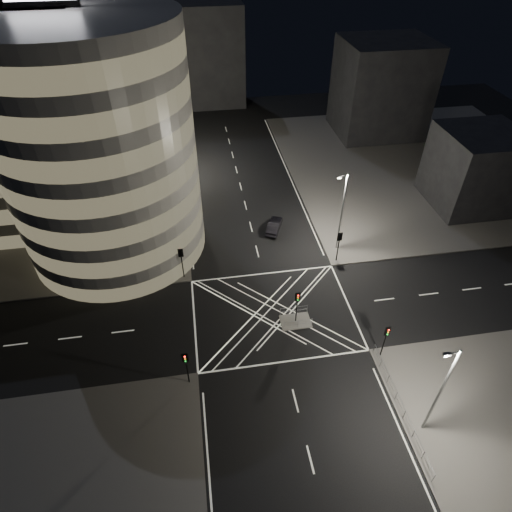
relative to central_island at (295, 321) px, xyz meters
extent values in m
plane|color=black|center=(-2.00, 1.50, -0.07)|extent=(120.00, 120.00, 0.00)
cube|color=#585552|center=(-31.00, 28.50, 0.00)|extent=(42.00, 42.00, 0.15)
cube|color=#585552|center=(27.00, 28.50, 0.00)|extent=(42.00, 42.00, 0.15)
cube|color=slate|center=(0.00, 0.00, 0.00)|extent=(3.00, 2.00, 0.15)
cylinder|color=gray|center=(-18.00, 15.50, 12.57)|extent=(20.00, 20.00, 25.00)
cube|color=gray|center=(-28.00, 25.50, 12.57)|extent=(20.00, 18.00, 25.00)
cube|color=black|center=(-20.00, 17.50, 25.38)|extent=(6.40, 0.50, 0.50)
cube|color=gray|center=(-24.00, 43.50, 11.07)|extent=(24.00, 16.00, 22.00)
cube|color=black|center=(24.00, 41.50, 7.58)|extent=(14.00, 12.00, 15.00)
cube|color=black|center=(28.00, 17.50, 5.08)|extent=(10.00, 10.00, 10.00)
cube|color=black|center=(-6.00, 59.50, 8.93)|extent=(18.00, 8.00, 18.00)
cylinder|color=black|center=(-12.50, 10.50, 1.72)|extent=(0.32, 0.32, 3.29)
ellipsoid|color=black|center=(-12.50, 10.50, 4.54)|extent=(4.28, 4.28, 4.92)
cylinder|color=black|center=(-12.50, 16.50, 1.74)|extent=(0.32, 0.32, 3.33)
ellipsoid|color=black|center=(-12.50, 16.50, 4.50)|extent=(3.96, 3.96, 4.56)
cylinder|color=black|center=(-12.50, 22.50, 2.01)|extent=(0.32, 0.32, 3.86)
ellipsoid|color=black|center=(-12.50, 22.50, 4.96)|extent=(3.70, 3.70, 4.26)
cylinder|color=black|center=(-12.50, 28.50, 2.00)|extent=(0.32, 0.32, 3.84)
ellipsoid|color=black|center=(-12.50, 28.50, 5.40)|extent=(5.39, 5.39, 6.20)
cylinder|color=black|center=(-12.50, 34.50, 1.58)|extent=(0.32, 0.32, 3.01)
ellipsoid|color=black|center=(-12.50, 34.50, 4.07)|extent=(3.60, 3.60, 4.14)
cylinder|color=black|center=(-10.80, 8.30, 1.57)|extent=(0.12, 0.12, 3.00)
cube|color=black|center=(-10.80, 8.30, 3.52)|extent=(0.28, 0.22, 0.90)
cube|color=black|center=(-10.80, 8.30, 3.52)|extent=(0.55, 0.04, 1.10)
cylinder|color=black|center=(-10.80, -5.30, 1.57)|extent=(0.12, 0.12, 3.00)
cube|color=black|center=(-10.80, -5.30, 3.52)|extent=(0.28, 0.22, 0.90)
cube|color=black|center=(-10.80, -5.30, 3.52)|extent=(0.55, 0.04, 1.10)
cylinder|color=black|center=(6.80, 8.30, 1.57)|extent=(0.12, 0.12, 3.00)
cube|color=black|center=(6.80, 8.30, 3.52)|extent=(0.28, 0.22, 0.90)
cube|color=black|center=(6.80, 8.30, 3.52)|extent=(0.55, 0.04, 1.10)
cylinder|color=black|center=(6.80, -5.30, 1.57)|extent=(0.12, 0.12, 3.00)
cube|color=black|center=(6.80, -5.30, 3.52)|extent=(0.28, 0.22, 0.90)
cube|color=black|center=(6.80, -5.30, 3.52)|extent=(0.55, 0.04, 1.10)
cylinder|color=black|center=(0.00, 0.00, 1.57)|extent=(0.12, 0.12, 3.00)
cube|color=black|center=(0.00, 0.00, 3.52)|extent=(0.28, 0.22, 0.90)
cube|color=black|center=(0.00, 0.00, 3.52)|extent=(0.55, 0.04, 1.10)
cylinder|color=slate|center=(-11.50, 13.50, 5.08)|extent=(0.20, 0.20, 10.00)
cylinder|color=slate|center=(-11.05, 13.50, 9.93)|extent=(0.90, 0.10, 0.10)
cube|color=slate|center=(-10.60, 13.50, 9.83)|extent=(0.50, 0.25, 0.18)
cube|color=white|center=(-10.60, 13.50, 9.72)|extent=(0.42, 0.20, 0.05)
cylinder|color=slate|center=(-11.50, 31.50, 5.08)|extent=(0.20, 0.20, 10.00)
cylinder|color=slate|center=(-11.05, 31.50, 9.93)|extent=(0.90, 0.10, 0.10)
cube|color=slate|center=(-10.60, 31.50, 9.83)|extent=(0.50, 0.25, 0.18)
cube|color=white|center=(-10.60, 31.50, 9.72)|extent=(0.42, 0.20, 0.05)
cylinder|color=slate|center=(7.50, 10.50, 5.08)|extent=(0.20, 0.20, 10.00)
cylinder|color=slate|center=(7.05, 10.50, 9.93)|extent=(0.90, 0.10, 0.10)
cube|color=slate|center=(6.60, 10.50, 9.83)|extent=(0.50, 0.25, 0.18)
cube|color=white|center=(6.60, 10.50, 9.72)|extent=(0.42, 0.20, 0.05)
cylinder|color=slate|center=(7.50, -12.50, 5.08)|extent=(0.20, 0.20, 10.00)
cylinder|color=slate|center=(7.05, -12.50, 9.93)|extent=(0.90, 0.10, 0.10)
cube|color=slate|center=(6.60, -12.50, 9.83)|extent=(0.50, 0.25, 0.18)
cube|color=white|center=(6.60, -12.50, 9.72)|extent=(0.42, 0.20, 0.05)
cube|color=slate|center=(6.30, -10.65, 0.62)|extent=(0.06, 11.70, 1.10)
cube|color=slate|center=(0.00, -0.90, 0.62)|extent=(2.80, 0.06, 1.10)
cube|color=slate|center=(0.00, 0.90, 0.62)|extent=(2.80, 0.06, 1.10)
imported|color=black|center=(0.82, 15.38, 0.60)|extent=(2.95, 4.35, 1.36)
camera|label=1|loc=(-8.42, -27.27, 32.80)|focal=30.00mm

